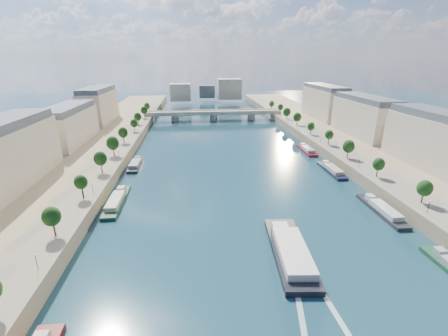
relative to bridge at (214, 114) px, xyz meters
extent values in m
plane|color=#0B2833|center=(0.00, -120.78, -5.08)|extent=(700.00, 700.00, 0.00)
cube|color=#9E8460|center=(-72.00, -120.78, -2.58)|extent=(44.00, 520.00, 5.00)
cube|color=#9E8460|center=(72.00, -120.78, -2.58)|extent=(44.00, 520.00, 5.00)
cube|color=gray|center=(-57.00, -120.78, -0.03)|extent=(14.00, 520.00, 0.10)
cube|color=gray|center=(57.00, -120.78, -0.03)|extent=(14.00, 520.00, 0.10)
cylinder|color=#382B1E|center=(-55.00, -178.78, 1.83)|extent=(0.50, 0.50, 3.82)
ellipsoid|color=#163411|center=(-55.00, -178.78, 5.42)|extent=(4.80, 4.80, 5.52)
cylinder|color=#382B1E|center=(-55.00, -154.78, 1.83)|extent=(0.50, 0.50, 3.82)
ellipsoid|color=#163411|center=(-55.00, -154.78, 5.42)|extent=(4.80, 4.80, 5.52)
cylinder|color=#382B1E|center=(-55.00, -130.78, 1.83)|extent=(0.50, 0.50, 3.82)
ellipsoid|color=#163411|center=(-55.00, -130.78, 5.42)|extent=(4.80, 4.80, 5.52)
cylinder|color=#382B1E|center=(-55.00, -106.78, 1.83)|extent=(0.50, 0.50, 3.82)
ellipsoid|color=#163411|center=(-55.00, -106.78, 5.42)|extent=(4.80, 4.80, 5.52)
cylinder|color=#382B1E|center=(-55.00, -82.78, 1.83)|extent=(0.50, 0.50, 3.82)
ellipsoid|color=#163411|center=(-55.00, -82.78, 5.42)|extent=(4.80, 4.80, 5.52)
cylinder|color=#382B1E|center=(-55.00, -58.78, 1.83)|extent=(0.50, 0.50, 3.82)
ellipsoid|color=#163411|center=(-55.00, -58.78, 5.42)|extent=(4.80, 4.80, 5.52)
cylinder|color=#382B1E|center=(-55.00, -34.78, 1.83)|extent=(0.50, 0.50, 3.82)
ellipsoid|color=#163411|center=(-55.00, -34.78, 5.42)|extent=(4.80, 4.80, 5.52)
cylinder|color=#382B1E|center=(-55.00, -10.78, 1.83)|extent=(0.50, 0.50, 3.82)
ellipsoid|color=#163411|center=(-55.00, -10.78, 5.42)|extent=(4.80, 4.80, 5.52)
cylinder|color=#382B1E|center=(-55.00, 13.22, 1.83)|extent=(0.50, 0.50, 3.82)
ellipsoid|color=#163411|center=(-55.00, 13.22, 5.42)|extent=(4.80, 4.80, 5.52)
cylinder|color=#382B1E|center=(55.00, -170.78, 1.83)|extent=(0.50, 0.50, 3.82)
ellipsoid|color=#163411|center=(55.00, -170.78, 5.42)|extent=(4.80, 4.80, 5.52)
cylinder|color=#382B1E|center=(55.00, -146.78, 1.83)|extent=(0.50, 0.50, 3.82)
ellipsoid|color=#163411|center=(55.00, -146.78, 5.42)|extent=(4.80, 4.80, 5.52)
cylinder|color=#382B1E|center=(55.00, -122.78, 1.83)|extent=(0.50, 0.50, 3.82)
ellipsoid|color=#163411|center=(55.00, -122.78, 5.42)|extent=(4.80, 4.80, 5.52)
cylinder|color=#382B1E|center=(55.00, -98.78, 1.83)|extent=(0.50, 0.50, 3.82)
ellipsoid|color=#163411|center=(55.00, -98.78, 5.42)|extent=(4.80, 4.80, 5.52)
cylinder|color=#382B1E|center=(55.00, -74.78, 1.83)|extent=(0.50, 0.50, 3.82)
ellipsoid|color=#163411|center=(55.00, -74.78, 5.42)|extent=(4.80, 4.80, 5.52)
cylinder|color=#382B1E|center=(55.00, -50.78, 1.83)|extent=(0.50, 0.50, 3.82)
ellipsoid|color=#163411|center=(55.00, -50.78, 5.42)|extent=(4.80, 4.80, 5.52)
cylinder|color=#382B1E|center=(55.00, -26.78, 1.83)|extent=(0.50, 0.50, 3.82)
ellipsoid|color=#163411|center=(55.00, -26.78, 5.42)|extent=(4.80, 4.80, 5.52)
cylinder|color=#382B1E|center=(55.00, -2.78, 1.83)|extent=(0.50, 0.50, 3.82)
ellipsoid|color=#163411|center=(55.00, -2.78, 5.42)|extent=(4.80, 4.80, 5.52)
cylinder|color=#382B1E|center=(55.00, 21.22, 1.83)|extent=(0.50, 0.50, 3.82)
ellipsoid|color=#163411|center=(55.00, 21.22, 5.42)|extent=(4.80, 4.80, 5.52)
cylinder|color=black|center=(-52.50, -190.78, 1.92)|extent=(0.14, 0.14, 4.00)
sphere|color=#FFE5B2|center=(-52.50, -190.78, 4.02)|extent=(0.36, 0.36, 0.36)
cylinder|color=black|center=(-52.50, -150.78, 1.92)|extent=(0.14, 0.14, 4.00)
sphere|color=#FFE5B2|center=(-52.50, -150.78, 4.02)|extent=(0.36, 0.36, 0.36)
cylinder|color=black|center=(-52.50, -110.78, 1.92)|extent=(0.14, 0.14, 4.00)
sphere|color=#FFE5B2|center=(-52.50, -110.78, 4.02)|extent=(0.36, 0.36, 0.36)
cylinder|color=black|center=(-52.50, -70.78, 1.92)|extent=(0.14, 0.14, 4.00)
sphere|color=#FFE5B2|center=(-52.50, -70.78, 4.02)|extent=(0.36, 0.36, 0.36)
cylinder|color=black|center=(-52.50, -30.78, 1.92)|extent=(0.14, 0.14, 4.00)
sphere|color=#FFE5B2|center=(-52.50, -30.78, 4.02)|extent=(0.36, 0.36, 0.36)
cylinder|color=black|center=(52.50, -175.78, 1.92)|extent=(0.14, 0.14, 4.00)
sphere|color=#FFE5B2|center=(52.50, -175.78, 4.02)|extent=(0.36, 0.36, 0.36)
cylinder|color=black|center=(52.50, -135.78, 1.92)|extent=(0.14, 0.14, 4.00)
sphere|color=#FFE5B2|center=(52.50, -135.78, 4.02)|extent=(0.36, 0.36, 0.36)
cylinder|color=black|center=(52.50, -95.78, 1.92)|extent=(0.14, 0.14, 4.00)
sphere|color=#FFE5B2|center=(52.50, -95.78, 4.02)|extent=(0.36, 0.36, 0.36)
cylinder|color=black|center=(52.50, -55.78, 1.92)|extent=(0.14, 0.14, 4.00)
sphere|color=#FFE5B2|center=(52.50, -55.78, 4.02)|extent=(0.36, 0.36, 0.36)
cylinder|color=black|center=(52.50, -15.78, 1.92)|extent=(0.14, 0.14, 4.00)
sphere|color=#FFE5B2|center=(52.50, -15.78, 4.02)|extent=(0.36, 0.36, 0.36)
cube|color=beige|center=(-85.00, -137.78, 9.92)|extent=(16.00, 52.00, 20.00)
cube|color=#474C54|center=(-85.00, -137.78, 21.52)|extent=(14.72, 50.44, 3.20)
cube|color=beige|center=(-85.00, -79.78, 9.92)|extent=(16.00, 52.00, 20.00)
cube|color=#474C54|center=(-85.00, -79.78, 21.52)|extent=(14.72, 50.44, 3.20)
cube|color=beige|center=(-85.00, -21.78, 9.92)|extent=(16.00, 52.00, 20.00)
cube|color=#474C54|center=(-85.00, -21.78, 21.52)|extent=(14.72, 50.44, 3.20)
cube|color=beige|center=(85.00, -137.78, 9.92)|extent=(16.00, 52.00, 20.00)
cube|color=#474C54|center=(85.00, -137.78, 21.52)|extent=(14.72, 50.44, 3.20)
cube|color=beige|center=(85.00, -79.78, 9.92)|extent=(16.00, 52.00, 20.00)
cube|color=#474C54|center=(85.00, -79.78, 21.52)|extent=(14.72, 50.44, 3.20)
cube|color=beige|center=(85.00, -21.78, 9.92)|extent=(16.00, 52.00, 20.00)
cube|color=#474C54|center=(85.00, -21.78, 21.52)|extent=(14.72, 50.44, 3.20)
cube|color=beige|center=(-30.00, 89.22, 8.92)|extent=(22.00, 18.00, 18.00)
cube|color=beige|center=(25.00, 99.22, 10.92)|extent=(26.00, 20.00, 22.00)
cube|color=#474C54|center=(0.00, 114.22, 6.92)|extent=(18.00, 16.00, 14.00)
cube|color=#C1B79E|center=(0.00, 0.00, 1.12)|extent=(112.00, 11.00, 2.20)
cube|color=#C1B79E|center=(0.00, -5.00, 2.62)|extent=(112.00, 0.80, 0.90)
cube|color=#C1B79E|center=(0.00, 5.00, 2.62)|extent=(112.00, 0.80, 0.90)
cylinder|color=#C1B79E|center=(-32.00, 0.00, -2.58)|extent=(6.40, 6.40, 5.00)
cylinder|color=#C1B79E|center=(0.00, 0.00, -2.58)|extent=(6.40, 6.40, 5.00)
cylinder|color=#C1B79E|center=(32.00, 0.00, -2.58)|extent=(6.40, 6.40, 5.00)
cube|color=#C1B79E|center=(-52.00, 0.00, -2.58)|extent=(6.00, 12.00, 5.00)
cube|color=#C1B79E|center=(52.00, 0.00, -2.58)|extent=(6.00, 12.00, 5.00)
cube|color=black|center=(7.34, -184.36, -4.57)|extent=(11.41, 31.68, 2.22)
cube|color=silver|center=(7.34, -186.84, -2.47)|extent=(8.92, 20.72, 2.00)
cube|color=silver|center=(7.34, -175.04, -2.57)|extent=(4.73, 4.08, 1.80)
cube|color=silver|center=(4.14, -201.36, -5.06)|extent=(6.47, 25.70, 0.04)
cube|color=silver|center=(10.54, -201.36, -5.06)|extent=(2.22, 26.03, 0.04)
cube|color=#1A4229|center=(-45.50, -148.88, -4.78)|extent=(5.00, 25.85, 1.80)
cube|color=beige|center=(-45.50, -150.95, -3.08)|extent=(4.10, 14.22, 1.60)
cube|color=beige|center=(-45.50, -141.13, -2.98)|extent=(2.50, 3.10, 1.80)
cube|color=#29282B|center=(-45.50, -109.51, -4.78)|extent=(5.00, 20.62, 1.80)
cube|color=gray|center=(-45.50, -111.16, -3.08)|extent=(4.10, 11.34, 1.60)
cube|color=gray|center=(-45.50, -103.33, -2.98)|extent=(2.50, 2.47, 1.80)
cube|color=gray|center=(45.50, -190.23, -2.98)|extent=(2.50, 2.42, 1.80)
cube|color=#27272A|center=(45.50, -165.05, -4.78)|extent=(5.00, 24.28, 1.80)
cube|color=silver|center=(45.50, -166.99, -3.08)|extent=(4.10, 13.35, 1.60)
cube|color=silver|center=(45.50, -157.77, -2.98)|extent=(2.50, 2.91, 1.80)
cube|color=#171D33|center=(45.50, -126.39, -4.78)|extent=(5.00, 22.33, 1.80)
cube|color=#C3B092|center=(45.50, -128.18, -3.08)|extent=(4.10, 12.28, 1.60)
cube|color=#C3B092|center=(45.50, -119.69, -2.98)|extent=(2.50, 2.68, 1.80)
cube|color=maroon|center=(45.50, -94.54, -4.78)|extent=(5.00, 20.90, 1.80)
cube|color=#A1A6AD|center=(45.50, -96.21, -3.08)|extent=(4.10, 11.49, 1.60)
cube|color=#A1A6AD|center=(45.50, -88.27, -2.98)|extent=(2.50, 2.51, 1.80)
camera|label=1|loc=(-16.94, -249.31, 44.25)|focal=24.00mm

